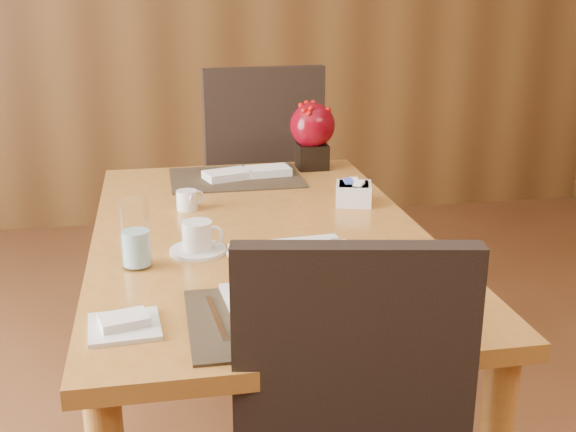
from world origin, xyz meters
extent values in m
cube|color=#AC712F|center=(0.00, 0.60, 0.73)|extent=(0.90, 1.50, 0.04)
cylinder|color=#AC712F|center=(-0.39, 1.29, 0.35)|extent=(0.07, 0.07, 0.71)
cylinder|color=#AC712F|center=(0.39, 1.29, 0.35)|extent=(0.07, 0.07, 0.71)
cube|color=black|center=(0.00, 0.05, 0.75)|extent=(0.45, 0.33, 0.01)
cube|color=black|center=(0.00, 1.15, 0.75)|extent=(0.45, 0.33, 0.01)
cube|color=silver|center=(0.01, 0.08, 0.76)|extent=(0.31, 0.31, 0.01)
cube|color=silver|center=(0.01, 0.08, 0.81)|extent=(0.22, 0.22, 0.10)
cylinder|color=tan|center=(0.01, 0.08, 0.81)|extent=(0.19, 0.19, 0.08)
cylinder|color=silver|center=(-0.18, 0.46, 0.75)|extent=(0.14, 0.14, 0.01)
cylinder|color=silver|center=(-0.18, 0.46, 0.80)|extent=(0.10, 0.10, 0.07)
cylinder|color=black|center=(-0.18, 0.46, 0.83)|extent=(0.07, 0.07, 0.01)
cylinder|color=white|center=(-0.33, 0.39, 0.84)|extent=(0.10, 0.10, 0.17)
cube|color=silver|center=(0.32, 0.79, 0.78)|extent=(0.13, 0.13, 0.06)
cube|color=black|center=(0.29, 1.24, 0.80)|extent=(0.11, 0.11, 0.09)
sphere|color=maroon|center=(0.29, 1.24, 0.91)|extent=(0.16, 0.16, 0.16)
cube|color=silver|center=(-0.35, 0.06, 0.75)|extent=(0.15, 0.15, 0.01)
cube|color=black|center=(0.06, -0.16, 0.73)|extent=(0.44, 0.13, 0.50)
cube|color=black|center=(0.15, 1.77, 0.50)|extent=(0.54, 0.54, 0.07)
cube|color=black|center=(0.16, 1.54, 0.81)|extent=(0.49, 0.09, 0.55)
cylinder|color=black|center=(0.34, 1.99, 0.24)|extent=(0.04, 0.04, 0.47)
cylinder|color=black|center=(0.37, 1.57, 0.24)|extent=(0.04, 0.04, 0.47)
cylinder|color=black|center=(-0.08, 1.96, 0.24)|extent=(0.04, 0.04, 0.47)
cylinder|color=black|center=(-0.05, 1.55, 0.24)|extent=(0.04, 0.04, 0.47)
camera|label=1|loc=(-0.27, -1.26, 1.41)|focal=45.00mm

